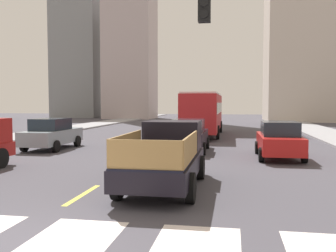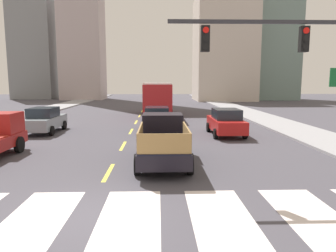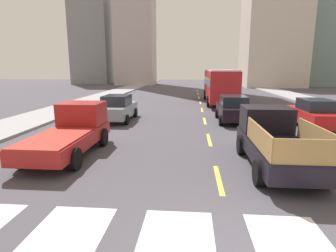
% 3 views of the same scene
% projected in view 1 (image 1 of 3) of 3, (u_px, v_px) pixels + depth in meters
% --- Properties ---
extents(sidewalk_left, '(3.56, 110.00, 0.15)m').
position_uv_depth(sidewalk_left, '(4.00, 139.00, 26.30)').
color(sidewalk_left, '#959498').
rests_on(sidewalk_left, ground).
extents(lane_dash_0, '(0.16, 2.40, 0.01)m').
position_uv_depth(lane_dash_0, '(83.00, 195.00, 10.54)').
color(lane_dash_0, yellow).
rests_on(lane_dash_0, ground).
extents(lane_dash_1, '(0.16, 2.40, 0.01)m').
position_uv_depth(lane_dash_1, '(131.00, 165.00, 15.46)').
color(lane_dash_1, yellow).
rests_on(lane_dash_1, ground).
extents(lane_dash_2, '(0.16, 2.40, 0.01)m').
position_uv_depth(lane_dash_2, '(155.00, 150.00, 20.38)').
color(lane_dash_2, yellow).
rests_on(lane_dash_2, ground).
extents(lane_dash_3, '(0.16, 2.40, 0.01)m').
position_uv_depth(lane_dash_3, '(170.00, 141.00, 25.29)').
color(lane_dash_3, yellow).
rests_on(lane_dash_3, ground).
extents(lane_dash_4, '(0.16, 2.40, 0.01)m').
position_uv_depth(lane_dash_4, '(181.00, 135.00, 30.21)').
color(lane_dash_4, yellow).
rests_on(lane_dash_4, ground).
extents(lane_dash_5, '(0.16, 2.40, 0.01)m').
position_uv_depth(lane_dash_5, '(188.00, 130.00, 35.13)').
color(lane_dash_5, yellow).
rests_on(lane_dash_5, ground).
extents(lane_dash_6, '(0.16, 2.40, 0.01)m').
position_uv_depth(lane_dash_6, '(194.00, 127.00, 40.04)').
color(lane_dash_6, yellow).
rests_on(lane_dash_6, ground).
extents(lane_dash_7, '(0.16, 2.40, 0.01)m').
position_uv_depth(lane_dash_7, '(198.00, 124.00, 44.96)').
color(lane_dash_7, yellow).
rests_on(lane_dash_7, ground).
extents(pickup_stakebed, '(2.18, 5.20, 1.96)m').
position_uv_depth(pickup_stakebed, '(167.00, 156.00, 11.73)').
color(pickup_stakebed, black).
rests_on(pickup_stakebed, ground).
extents(city_bus, '(2.72, 10.80, 3.32)m').
position_uv_depth(city_bus, '(204.00, 111.00, 29.54)').
color(city_bus, '#B11F22').
rests_on(city_bus, ground).
extents(sedan_mid, '(2.02, 4.40, 1.72)m').
position_uv_depth(sedan_mid, '(279.00, 140.00, 17.50)').
color(sedan_mid, red).
rests_on(sedan_mid, ground).
extents(sedan_near_left, '(2.02, 4.40, 1.72)m').
position_uv_depth(sedan_near_left, '(52.00, 134.00, 20.96)').
color(sedan_near_left, gray).
rests_on(sedan_near_left, ground).
extents(sedan_near_right, '(2.02, 4.40, 1.72)m').
position_uv_depth(sedan_near_right, '(188.00, 135.00, 19.92)').
color(sedan_near_right, black).
rests_on(sedan_near_right, ground).
extents(block_mid_right, '(8.08, 7.64, 23.96)m').
position_uv_depth(block_mid_right, '(79.00, 50.00, 66.93)').
color(block_mid_right, gray).
rests_on(block_mid_right, ground).
extents(block_low_left, '(10.51, 10.40, 18.58)m').
position_uv_depth(block_low_left, '(304.00, 56.00, 53.48)').
color(block_low_left, beige).
rests_on(block_low_left, ground).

